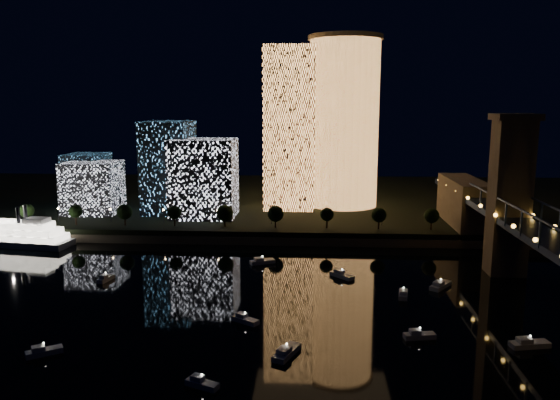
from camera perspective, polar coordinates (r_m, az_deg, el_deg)
The scene contains 10 objects.
ground at distance 131.07m, azimuth 1.36°, elevation -13.85°, with size 520.00×520.00×0.00m, color black.
far_bank at distance 284.24m, azimuth 2.53°, elevation -0.11°, with size 420.00×160.00×5.00m, color black.
seawall at distance 208.23m, azimuth 2.18°, elevation -4.23°, with size 420.00×6.00×3.00m, color #6B5E4C.
tower_cylindrical at distance 257.65m, azimuth 6.70°, elevation 8.09°, with size 34.00×34.00×78.06m.
tower_rectangular at distance 250.59m, azimuth 1.03°, elevation 7.47°, with size 22.89×22.89×72.82m, color #F79F4F.
midrise_blocks at distance 246.94m, azimuth -12.94°, elevation 2.47°, with size 81.28×40.13×40.12m.
riverboat at distance 232.37m, azimuth -26.86°, elevation -3.18°, with size 53.10×18.30×15.70m.
motorboats at distance 144.07m, azimuth 3.83°, elevation -11.23°, with size 116.96×86.14×2.78m.
esplanade_trees at distance 214.54m, azimuth -5.46°, elevation -1.38°, with size 165.73×6.56×8.78m.
street_lamps at distance 221.48m, azimuth -6.56°, elevation -1.42°, with size 132.70×0.70×5.65m.
Camera 1 is at (4.12, -119.61, 53.45)m, focal length 35.00 mm.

